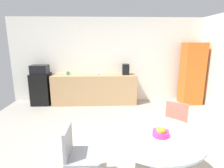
% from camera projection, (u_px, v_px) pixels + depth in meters
% --- Properties ---
extents(ground_plane, '(6.00, 6.00, 0.00)m').
position_uv_depth(ground_plane, '(111.00, 153.00, 3.10)').
color(ground_plane, '#9E998E').
extents(wall_back, '(6.00, 0.10, 2.60)m').
position_uv_depth(wall_back, '(108.00, 60.00, 5.73)').
color(wall_back, white).
rests_on(wall_back, ground_plane).
extents(counter_block, '(2.53, 0.60, 0.90)m').
position_uv_depth(counter_block, '(95.00, 89.00, 5.56)').
color(counter_block, tan).
rests_on(counter_block, ground_plane).
extents(mini_fridge, '(0.54, 0.54, 0.94)m').
position_uv_depth(mini_fridge, '(41.00, 89.00, 5.50)').
color(mini_fridge, black).
rests_on(mini_fridge, ground_plane).
extents(microwave, '(0.48, 0.38, 0.26)m').
position_uv_depth(microwave, '(40.00, 69.00, 5.36)').
color(microwave, black).
rests_on(microwave, mini_fridge).
extents(locker_cabinet, '(0.60, 0.50, 1.85)m').
position_uv_depth(locker_cabinet, '(192.00, 74.00, 5.48)').
color(locker_cabinet, orange).
rests_on(locker_cabinet, ground_plane).
extents(round_table, '(1.20, 1.20, 0.73)m').
position_uv_depth(round_table, '(155.00, 143.00, 2.30)').
color(round_table, silver).
rests_on(round_table, ground_plane).
extents(chair_coral, '(0.58, 0.58, 0.83)m').
position_uv_depth(chair_coral, '(175.00, 121.00, 3.16)').
color(chair_coral, silver).
rests_on(chair_coral, ground_plane).
extents(chair_gray, '(0.43, 0.43, 0.83)m').
position_uv_depth(chair_gray, '(75.00, 150.00, 2.30)').
color(chair_gray, silver).
rests_on(chair_gray, ground_plane).
extents(fruit_bowl, '(0.21, 0.21, 0.13)m').
position_uv_depth(fruit_bowl, '(161.00, 132.00, 2.22)').
color(fruit_bowl, '#D8338C').
rests_on(fruit_bowl, round_table).
extents(mug_white, '(0.13, 0.08, 0.09)m').
position_uv_depth(mug_white, '(68.00, 73.00, 5.43)').
color(mug_white, '#338C59').
rests_on(mug_white, counter_block).
extents(mug_green, '(0.13, 0.08, 0.09)m').
position_uv_depth(mug_green, '(97.00, 73.00, 5.43)').
color(mug_green, white).
rests_on(mug_green, counter_block).
extents(coffee_maker, '(0.20, 0.24, 0.32)m').
position_uv_depth(coffee_maker, '(126.00, 69.00, 5.46)').
color(coffee_maker, black).
rests_on(coffee_maker, counter_block).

